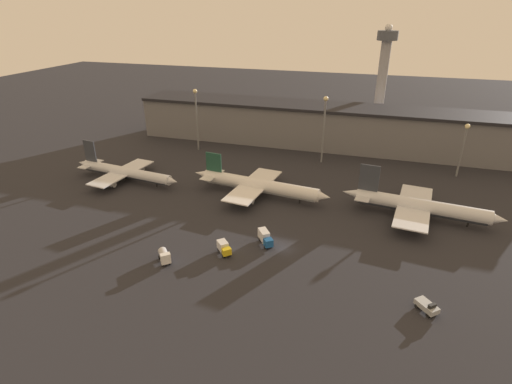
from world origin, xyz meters
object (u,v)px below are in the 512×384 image
object	(u,v)px
airplane_0	(125,172)
service_vehicle_3	(265,237)
service_vehicle_1	(164,256)
service_vehicle_2	(427,306)
airplane_1	(258,185)
control_tower	(383,73)
service_vehicle_0	(224,247)
airplane_2	(419,206)

from	to	relation	value
airplane_0	service_vehicle_3	size ratio (longest dim) A/B	6.95
service_vehicle_1	service_vehicle_2	distance (m)	59.87
airplane_1	control_tower	world-z (taller)	control_tower
airplane_0	service_vehicle_1	distance (m)	55.45
airplane_0	service_vehicle_3	bearing A→B (deg)	-16.35
service_vehicle_0	control_tower	xyz separation A→B (m)	(33.14, 118.23, 26.81)
service_vehicle_1	airplane_0	bearing A→B (deg)	-177.85
airplane_0	airplane_2	bearing A→B (deg)	7.76
service_vehicle_0	service_vehicle_1	distance (m)	14.70
airplane_2	control_tower	size ratio (longest dim) A/B	0.92
control_tower	service_vehicle_2	bearing A→B (deg)	-83.55
service_vehicle_3	airplane_0	bearing A→B (deg)	-149.45
service_vehicle_0	service_vehicle_1	xyz separation A→B (m)	(-12.49, -7.74, 0.05)
airplane_0	airplane_1	world-z (taller)	airplane_0
airplane_0	service_vehicle_0	xyz separation A→B (m)	(50.23, -32.85, -1.48)
service_vehicle_3	service_vehicle_0	bearing A→B (deg)	-85.65
airplane_2	service_vehicle_2	bearing A→B (deg)	-83.71
service_vehicle_0	control_tower	bearing A→B (deg)	121.02
airplane_2	service_vehicle_0	xyz separation A→B (m)	(-47.88, -34.20, -2.03)
airplane_0	airplane_2	distance (m)	98.12
airplane_2	control_tower	distance (m)	88.85
service_vehicle_2	service_vehicle_3	xyz separation A→B (m)	(-38.66, 15.10, 0.63)
airplane_0	service_vehicle_0	distance (m)	60.04
airplane_2	service_vehicle_2	size ratio (longest dim) A/B	8.75
airplane_2	service_vehicle_3	bearing A→B (deg)	-138.68
service_vehicle_0	service_vehicle_2	bearing A→B (deg)	37.49
service_vehicle_1	control_tower	distance (m)	136.63
airplane_1	airplane_2	size ratio (longest dim) A/B	1.06
airplane_2	service_vehicle_0	distance (m)	58.87
airplane_1	control_tower	size ratio (longest dim) A/B	0.97
airplane_2	service_vehicle_3	size ratio (longest dim) A/B	7.18
service_vehicle_1	control_tower	world-z (taller)	control_tower
airplane_2	airplane_0	bearing A→B (deg)	-172.24
airplane_0	service_vehicle_0	bearing A→B (deg)	-26.21
airplane_2	service_vehicle_1	world-z (taller)	airplane_2
airplane_1	service_vehicle_3	xyz separation A→B (m)	(10.18, -27.50, -1.73)
control_tower	airplane_0	bearing A→B (deg)	-134.32
service_vehicle_3	control_tower	size ratio (longest dim) A/B	0.13
service_vehicle_0	control_tower	distance (m)	125.68
airplane_0	service_vehicle_3	distance (m)	64.21
service_vehicle_2	service_vehicle_3	world-z (taller)	service_vehicle_3
service_vehicle_0	service_vehicle_3	world-z (taller)	service_vehicle_3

